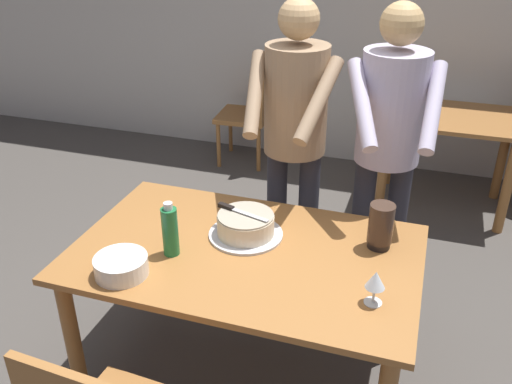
{
  "coord_description": "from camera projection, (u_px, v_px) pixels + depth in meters",
  "views": [
    {
      "loc": [
        0.68,
        -1.91,
        2.1
      ],
      "look_at": [
        -0.04,
        0.27,
        0.9
      ],
      "focal_mm": 38.87,
      "sensor_mm": 36.0,
      "label": 1
    }
  ],
  "objects": [
    {
      "name": "person_cutting_cake",
      "position": [
        295.0,
        129.0,
        2.83
      ],
      "size": [
        0.47,
        0.55,
        1.72
      ],
      "color": "#2D2D38",
      "rests_on": "ground_plane"
    },
    {
      "name": "main_dining_table",
      "position": [
        246.0,
        271.0,
        2.48
      ],
      "size": [
        1.51,
        0.93,
        0.75
      ],
      "color": "#9E6633",
      "rests_on": "ground_plane"
    },
    {
      "name": "plate_stack",
      "position": [
        121.0,
        266.0,
        2.25
      ],
      "size": [
        0.22,
        0.22,
        0.08
      ],
      "color": "white",
      "rests_on": "main_dining_table"
    },
    {
      "name": "person_standing_beside",
      "position": [
        389.0,
        137.0,
        2.73
      ],
      "size": [
        0.46,
        0.57,
        1.72
      ],
      "color": "#2D2D38",
      "rests_on": "ground_plane"
    },
    {
      "name": "hurricane_lamp",
      "position": [
        381.0,
        226.0,
        2.4
      ],
      "size": [
        0.11,
        0.11,
        0.21
      ],
      "color": "black",
      "rests_on": "main_dining_table"
    },
    {
      "name": "back_wall",
      "position": [
        358.0,
        6.0,
        4.54
      ],
      "size": [
        10.0,
        0.12,
        2.7
      ],
      "primitive_type": "cube",
      "color": "beige",
      "rests_on": "ground_plane"
    },
    {
      "name": "ground_plane",
      "position": [
        247.0,
        376.0,
        2.77
      ],
      "size": [
        14.0,
        14.0,
        0.0
      ],
      "primitive_type": "plane",
      "color": "#4C4742"
    },
    {
      "name": "cake_knife",
      "position": [
        233.0,
        209.0,
        2.52
      ],
      "size": [
        0.27,
        0.1,
        0.02
      ],
      "color": "silver",
      "rests_on": "cake_on_platter"
    },
    {
      "name": "background_table",
      "position": [
        449.0,
        136.0,
        4.07
      ],
      "size": [
        1.0,
        0.7,
        0.74
      ],
      "color": "#9E6633",
      "rests_on": "ground_plane"
    },
    {
      "name": "background_chair_1",
      "position": [
        252.0,
        110.0,
        4.84
      ],
      "size": [
        0.47,
        0.47,
        0.9
      ],
      "color": "#9E6633",
      "rests_on": "ground_plane"
    },
    {
      "name": "wine_glass_near",
      "position": [
        375.0,
        281.0,
        2.06
      ],
      "size": [
        0.08,
        0.08,
        0.14
      ],
      "color": "silver",
      "rests_on": "main_dining_table"
    },
    {
      "name": "water_bottle",
      "position": [
        170.0,
        231.0,
        2.35
      ],
      "size": [
        0.07,
        0.07,
        0.25
      ],
      "color": "#1E6B38",
      "rests_on": "main_dining_table"
    },
    {
      "name": "cake_on_platter",
      "position": [
        246.0,
        226.0,
        2.51
      ],
      "size": [
        0.34,
        0.34,
        0.11
      ],
      "color": "silver",
      "rests_on": "main_dining_table"
    }
  ]
}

